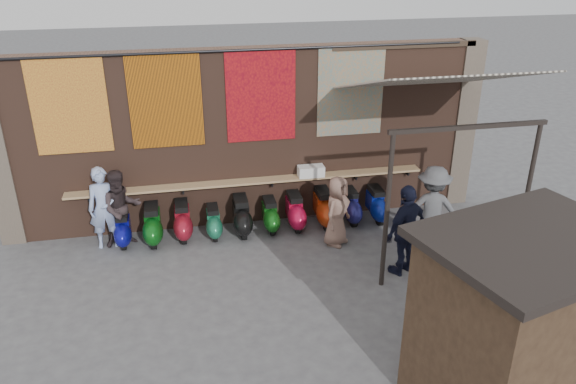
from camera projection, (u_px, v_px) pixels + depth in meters
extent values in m
plane|color=#474749|center=(269.00, 279.00, 10.97)|extent=(70.00, 70.00, 0.00)
cube|color=brown|center=(247.00, 138.00, 12.55)|extent=(10.00, 0.40, 4.00)
cube|color=#4C4238|center=(462.00, 124.00, 13.49)|extent=(0.50, 0.50, 4.00)
cube|color=#9E7A51|center=(250.00, 181.00, 12.59)|extent=(8.00, 0.32, 0.05)
cube|color=white|center=(311.00, 171.00, 12.75)|extent=(0.59, 0.29, 0.24)
cube|color=maroon|center=(70.00, 106.00, 11.28)|extent=(1.50, 0.02, 2.00)
cube|color=orange|center=(166.00, 101.00, 11.63)|extent=(1.50, 0.02, 2.00)
cube|color=#AE1516|center=(261.00, 96.00, 11.99)|extent=(1.50, 0.02, 2.00)
cube|color=teal|center=(351.00, 91.00, 12.35)|extent=(1.50, 0.02, 2.00)
cylinder|color=black|center=(246.00, 50.00, 11.52)|extent=(9.50, 0.06, 0.06)
imported|color=#94A9D8|center=(104.00, 208.00, 11.81)|extent=(0.70, 0.51, 1.81)
imported|color=#2D2325|center=(122.00, 208.00, 11.89)|extent=(0.98, 0.85, 1.72)
imported|color=black|center=(406.00, 230.00, 10.85)|extent=(1.18, 0.95, 1.88)
imported|color=#535458|center=(432.00, 209.00, 11.66)|extent=(1.38, 1.05, 1.89)
imported|color=#7F5E51|center=(337.00, 211.00, 11.94)|extent=(0.89, 0.89, 1.56)
cube|color=black|center=(517.00, 330.00, 7.53)|extent=(2.79, 2.37, 2.60)
cube|color=black|center=(536.00, 242.00, 6.96)|extent=(3.14, 2.70, 0.12)
cube|color=gold|center=(474.00, 260.00, 8.04)|extent=(1.17, 0.35, 0.50)
cube|color=#473321|center=(465.00, 314.00, 8.43)|extent=(1.95, 0.62, 0.06)
cube|color=beige|center=(435.00, 81.00, 10.93)|extent=(3.20, 3.28, 0.97)
cube|color=#33261C|center=(405.00, 45.00, 12.18)|extent=(3.30, 0.08, 0.12)
cube|color=black|center=(469.00, 127.00, 9.79)|extent=(3.00, 0.08, 0.08)
cylinder|color=black|center=(387.00, 212.00, 10.17)|extent=(0.09, 0.09, 3.10)
cylinder|color=black|center=(526.00, 199.00, 10.68)|extent=(0.09, 0.09, 3.10)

